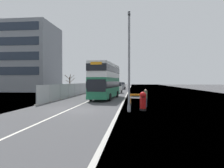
{
  "coord_description": "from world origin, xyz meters",
  "views": [
    {
      "loc": [
        4.6,
        -16.94,
        2.55
      ],
      "look_at": [
        2.0,
        7.32,
        2.2
      ],
      "focal_mm": 31.86,
      "sensor_mm": 36.0,
      "label": 1
    }
  ],
  "objects_px": {
    "car_receding_far": "(121,86)",
    "pedestrian_at_kerb": "(145,98)",
    "roadworks_barrier": "(138,98)",
    "double_decker_bus": "(106,80)",
    "car_far_side": "(122,86)",
    "car_receding_mid": "(105,87)",
    "lamppost_foreground": "(129,65)",
    "car_oncoming_near": "(117,88)",
    "red_pillar_postbox": "(143,100)"
  },
  "relations": [
    {
      "from": "car_receding_far",
      "to": "pedestrian_at_kerb",
      "type": "bearing_deg",
      "value": -83.38
    },
    {
      "from": "roadworks_barrier",
      "to": "pedestrian_at_kerb",
      "type": "bearing_deg",
      "value": -74.49
    },
    {
      "from": "double_decker_bus",
      "to": "car_far_side",
      "type": "relative_size",
      "value": 2.35
    },
    {
      "from": "pedestrian_at_kerb",
      "to": "car_far_side",
      "type": "bearing_deg",
      "value": 95.78
    },
    {
      "from": "double_decker_bus",
      "to": "car_receding_mid",
      "type": "height_order",
      "value": "double_decker_bus"
    },
    {
      "from": "car_receding_mid",
      "to": "car_receding_far",
      "type": "bearing_deg",
      "value": 64.51
    },
    {
      "from": "car_receding_mid",
      "to": "car_far_side",
      "type": "distance_m",
      "value": 16.21
    },
    {
      "from": "lamppost_foreground",
      "to": "car_far_side",
      "type": "xyz_separation_m",
      "value": [
        -3.37,
        51.69,
        -2.88
      ]
    },
    {
      "from": "car_oncoming_near",
      "to": "pedestrian_at_kerb",
      "type": "xyz_separation_m",
      "value": [
        4.62,
        -23.02,
        -0.2
      ]
    },
    {
      "from": "double_decker_bus",
      "to": "roadworks_barrier",
      "type": "distance_m",
      "value": 8.16
    },
    {
      "from": "red_pillar_postbox",
      "to": "car_far_side",
      "type": "bearing_deg",
      "value": 95.11
    },
    {
      "from": "car_receding_mid",
      "to": "car_receding_far",
      "type": "relative_size",
      "value": 1.15
    },
    {
      "from": "car_receding_far",
      "to": "pedestrian_at_kerb",
      "type": "distance_m",
      "value": 41.64
    },
    {
      "from": "car_receding_mid",
      "to": "car_oncoming_near",
      "type": "bearing_deg",
      "value": -66.87
    },
    {
      "from": "car_far_side",
      "to": "double_decker_bus",
      "type": "bearing_deg",
      "value": -90.38
    },
    {
      "from": "pedestrian_at_kerb",
      "to": "car_oncoming_near",
      "type": "bearing_deg",
      "value": 101.35
    },
    {
      "from": "double_decker_bus",
      "to": "lamppost_foreground",
      "type": "distance_m",
      "value": 12.44
    },
    {
      "from": "double_decker_bus",
      "to": "car_far_side",
      "type": "distance_m",
      "value": 39.89
    },
    {
      "from": "roadworks_barrier",
      "to": "car_receding_mid",
      "type": "bearing_deg",
      "value": 105.01
    },
    {
      "from": "double_decker_bus",
      "to": "car_receding_far",
      "type": "distance_m",
      "value": 32.63
    },
    {
      "from": "double_decker_bus",
      "to": "pedestrian_at_kerb",
      "type": "height_order",
      "value": "double_decker_bus"
    },
    {
      "from": "lamppost_foreground",
      "to": "red_pillar_postbox",
      "type": "height_order",
      "value": "lamppost_foreground"
    },
    {
      "from": "car_receding_far",
      "to": "car_far_side",
      "type": "bearing_deg",
      "value": 90.93
    },
    {
      "from": "lamppost_foreground",
      "to": "car_oncoming_near",
      "type": "xyz_separation_m",
      "value": [
        -3.07,
        26.08,
        -2.8
      ]
    },
    {
      "from": "lamppost_foreground",
      "to": "car_far_side",
      "type": "distance_m",
      "value": 51.88
    },
    {
      "from": "double_decker_bus",
      "to": "car_far_side",
      "type": "xyz_separation_m",
      "value": [
        0.26,
        39.85,
        -1.67
      ]
    },
    {
      "from": "car_receding_far",
      "to": "car_far_side",
      "type": "distance_m",
      "value": 7.26
    },
    {
      "from": "roadworks_barrier",
      "to": "car_receding_mid",
      "type": "height_order",
      "value": "car_receding_mid"
    },
    {
      "from": "car_far_side",
      "to": "pedestrian_at_kerb",
      "type": "xyz_separation_m",
      "value": [
        4.92,
        -48.62,
        -0.11
      ]
    },
    {
      "from": "car_receding_mid",
      "to": "car_receding_far",
      "type": "height_order",
      "value": "car_receding_mid"
    },
    {
      "from": "car_oncoming_near",
      "to": "car_receding_far",
      "type": "height_order",
      "value": "car_oncoming_near"
    },
    {
      "from": "red_pillar_postbox",
      "to": "car_far_side",
      "type": "relative_size",
      "value": 0.36
    },
    {
      "from": "lamppost_foreground",
      "to": "roadworks_barrier",
      "type": "relative_size",
      "value": 4.36
    },
    {
      "from": "roadworks_barrier",
      "to": "car_oncoming_near",
      "type": "bearing_deg",
      "value": 100.89
    },
    {
      "from": "car_receding_mid",
      "to": "car_far_side",
      "type": "relative_size",
      "value": 1.0
    },
    {
      "from": "roadworks_barrier",
      "to": "car_oncoming_near",
      "type": "distance_m",
      "value": 21.12
    },
    {
      "from": "pedestrian_at_kerb",
      "to": "double_decker_bus",
      "type": "bearing_deg",
      "value": 120.57
    },
    {
      "from": "lamppost_foreground",
      "to": "car_receding_mid",
      "type": "bearing_deg",
      "value": 101.47
    },
    {
      "from": "car_receding_far",
      "to": "double_decker_bus",
      "type": "bearing_deg",
      "value": -90.67
    },
    {
      "from": "roadworks_barrier",
      "to": "lamppost_foreground",
      "type": "bearing_deg",
      "value": -99.69
    },
    {
      "from": "roadworks_barrier",
      "to": "car_far_side",
      "type": "xyz_separation_m",
      "value": [
        -4.29,
        46.34,
        0.26
      ]
    },
    {
      "from": "car_receding_far",
      "to": "car_far_side",
      "type": "height_order",
      "value": "car_receding_far"
    },
    {
      "from": "red_pillar_postbox",
      "to": "car_oncoming_near",
      "type": "xyz_separation_m",
      "value": [
        -4.26,
        25.36,
        0.19
      ]
    },
    {
      "from": "roadworks_barrier",
      "to": "car_oncoming_near",
      "type": "relative_size",
      "value": 0.48
    },
    {
      "from": "roadworks_barrier",
      "to": "car_far_side",
      "type": "height_order",
      "value": "car_far_side"
    },
    {
      "from": "lamppost_foreground",
      "to": "roadworks_barrier",
      "type": "xyz_separation_m",
      "value": [
        0.91,
        5.35,
        -3.14
      ]
    },
    {
      "from": "double_decker_bus",
      "to": "lamppost_foreground",
      "type": "xyz_separation_m",
      "value": [
        3.64,
        -11.84,
        1.21
      ]
    },
    {
      "from": "roadworks_barrier",
      "to": "car_receding_far",
      "type": "bearing_deg",
      "value": 96.09
    },
    {
      "from": "car_receding_mid",
      "to": "red_pillar_postbox",
      "type": "bearing_deg",
      "value": -76.47
    },
    {
      "from": "red_pillar_postbox",
      "to": "car_oncoming_near",
      "type": "bearing_deg",
      "value": 99.54
    }
  ]
}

